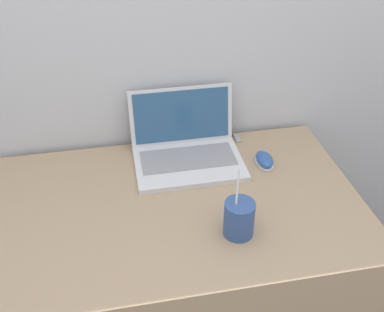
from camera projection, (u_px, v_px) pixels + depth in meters
desk at (177, 276)px, 1.64m from camera, size 1.20×0.73×0.71m
laptop at (187, 148)px, 1.61m from camera, size 0.38×0.30×0.23m
drink_cup at (239, 218)px, 1.29m from camera, size 0.09×0.09×0.23m
computer_mouse at (264, 160)px, 1.60m from camera, size 0.06×0.10×0.04m
usb_stick at (237, 138)px, 1.74m from camera, size 0.02×0.06×0.01m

